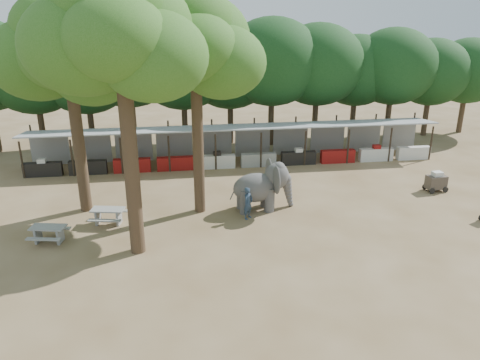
{
  "coord_description": "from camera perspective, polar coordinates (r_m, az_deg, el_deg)",
  "views": [
    {
      "loc": [
        -4.15,
        -16.84,
        10.15
      ],
      "look_at": [
        -1.0,
        5.0,
        2.0
      ],
      "focal_mm": 35.0,
      "sensor_mm": 36.0,
      "label": 1
    }
  ],
  "objects": [
    {
      "name": "ground",
      "position": [
        20.1,
        4.94,
        -10.15
      ],
      "size": [
        100.0,
        100.0,
        0.0
      ],
      "primitive_type": "plane",
      "color": "brown",
      "rests_on": "ground"
    },
    {
      "name": "vendor_stalls",
      "position": [
        32.24,
        -0.48,
        4.11
      ],
      "size": [
        28.0,
        2.99,
        2.8
      ],
      "color": "#94979B",
      "rests_on": "ground"
    },
    {
      "name": "yard_tree_left",
      "position": [
        24.62,
        -20.54,
        14.5
      ],
      "size": [
        7.1,
        6.9,
        11.02
      ],
      "color": "#332316",
      "rests_on": "ground"
    },
    {
      "name": "yard_tree_center",
      "position": [
        19.16,
        -14.79,
        16.82
      ],
      "size": [
        7.1,
        6.9,
        12.04
      ],
      "color": "#332316",
      "rests_on": "ground"
    },
    {
      "name": "yard_tree_back",
      "position": [
        23.11,
        -5.9,
        16.18
      ],
      "size": [
        7.1,
        6.9,
        11.36
      ],
      "color": "#332316",
      "rests_on": "ground"
    },
    {
      "name": "backdrop_trees",
      "position": [
        36.38,
        -1.63,
        12.94
      ],
      "size": [
        46.46,
        5.95,
        8.33
      ],
      "color": "#332316",
      "rests_on": "ground"
    },
    {
      "name": "elephant",
      "position": [
        24.7,
        2.81,
        -0.77
      ],
      "size": [
        3.41,
        2.59,
        2.59
      ],
      "rotation": [
        0.0,
        0.0,
        0.08
      ],
      "color": "#464343",
      "rests_on": "ground"
    },
    {
      "name": "handler",
      "position": [
        23.73,
        1.0,
        -2.84
      ],
      "size": [
        0.71,
        0.71,
        1.67
      ],
      "primitive_type": "imported",
      "rotation": [
        0.0,
        0.0,
        0.8
      ],
      "color": "#26384C",
      "rests_on": "ground"
    },
    {
      "name": "picnic_table_near",
      "position": [
        23.23,
        -22.3,
        -5.87
      ],
      "size": [
        1.81,
        1.69,
        0.78
      ],
      "rotation": [
        0.0,
        0.0,
        -0.2
      ],
      "color": "gray",
      "rests_on": "ground"
    },
    {
      "name": "picnic_table_far",
      "position": [
        24.18,
        -15.78,
        -4.01
      ],
      "size": [
        1.86,
        1.74,
        0.8
      ],
      "rotation": [
        0.0,
        0.0,
        -0.2
      ],
      "color": "gray",
      "rests_on": "ground"
    },
    {
      "name": "cart_back",
      "position": [
        29.68,
        22.8,
        -0.17
      ],
      "size": [
        1.29,
        0.91,
        1.19
      ],
      "rotation": [
        0.0,
        0.0,
        0.1
      ],
      "color": "#3B3129",
      "rests_on": "ground"
    }
  ]
}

